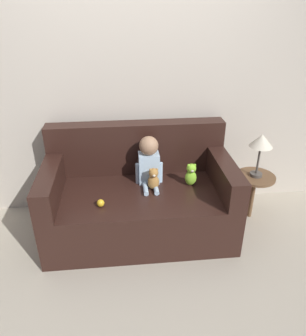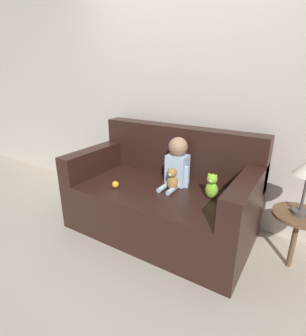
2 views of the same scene
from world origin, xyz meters
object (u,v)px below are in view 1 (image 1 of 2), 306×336
teddy_bear_brown (154,179)px  toy_ball (101,203)px  person_baby (149,161)px  plush_toy_side (191,175)px  couch (139,198)px  side_table (259,159)px

teddy_bear_brown → toy_ball: (-0.47, -0.23, -0.08)m
person_baby → toy_ball: person_baby is taller
plush_toy_side → couch: bearing=177.3°
couch → teddy_bear_brown: (0.13, -0.07, 0.24)m
plush_toy_side → toy_ball: 0.88m
plush_toy_side → side_table: (0.67, 0.08, 0.09)m
couch → teddy_bear_brown: couch is taller
person_baby → teddy_bear_brown: 0.19m
couch → teddy_bear_brown: 0.28m
person_baby → side_table: size_ratio=0.50×
toy_ball → side_table: 1.55m
couch → person_baby: (0.10, 0.08, 0.35)m
couch → side_table: size_ratio=1.86×
teddy_bear_brown → plush_toy_side: plush_toy_side is taller
side_table → couch: bearing=-177.1°
plush_toy_side → toy_ball: size_ratio=3.45×
couch → side_table: couch is taller
couch → plush_toy_side: couch is taller
teddy_bear_brown → plush_toy_side: size_ratio=0.98×
person_baby → side_table: bearing=-1.0°
toy_ball → side_table: side_table is taller
plush_toy_side → toy_ball: plush_toy_side is taller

